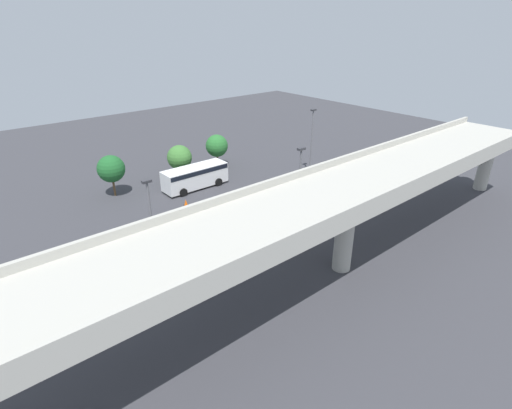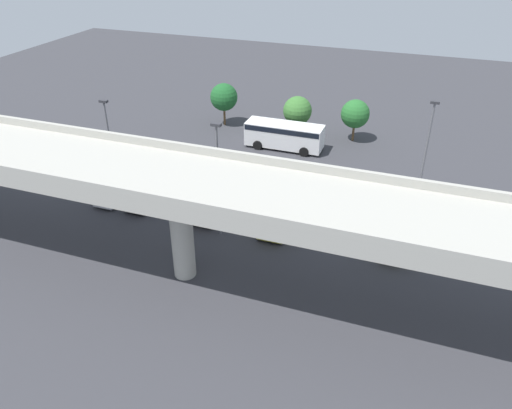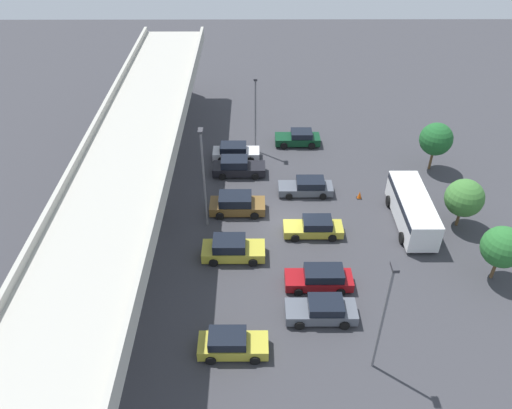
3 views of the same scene
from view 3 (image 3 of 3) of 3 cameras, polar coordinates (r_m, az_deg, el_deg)
The scene contains 20 objects.
ground_plane at distance 41.15m, azimuth 3.44°, elevation -2.03°, with size 109.46×109.46×0.00m, color #38383D.
highway_overpass at distance 38.38m, azimuth -13.97°, elevation 5.60°, with size 52.53×6.73×7.93m.
parked_car_0 at distance 31.66m, azimuth -2.81°, elevation -15.61°, with size 2.00×4.30×1.59m.
parked_car_1 at distance 33.64m, azimuth 7.56°, elevation -11.88°, with size 2.11×4.69×1.52m.
parked_car_2 at distance 35.58m, azimuth 7.35°, elevation -8.36°, with size 2.01×4.74×1.55m.
parked_car_3 at distance 37.46m, azimuth -2.73°, elevation -5.10°, with size 2.23×4.70×1.70m.
parked_car_4 at distance 39.75m, azimuth 6.67°, elevation -2.61°, with size 1.99×4.69×1.49m.
parked_car_5 at distance 41.73m, azimuth -2.22°, elevation 0.06°, with size 2.26×4.62×1.69m.
parked_car_6 at distance 44.17m, azimuth 5.83°, elevation 2.01°, with size 2.01×4.77×1.46m.
parked_car_7 at distance 46.48m, azimuth -2.11°, elevation 4.31°, with size 2.10×4.87×1.70m.
parked_car_8 at distance 48.91m, azimuth -2.38°, elevation 6.04°, with size 2.04×4.53×1.53m.
parked_car_9 at distance 51.39m, azimuth 4.86°, elevation 7.56°, with size 2.09×4.54×1.52m.
shuttle_bus at distance 41.97m, azimuth 17.46°, elevation -0.40°, with size 7.79×2.74×2.58m.
lamp_post_near_aisle at distance 28.66m, azimuth 14.47°, elevation -11.78°, with size 0.70×0.35×8.33m.
lamp_post_mid_lot at distance 38.03m, azimuth -6.01°, elevation 3.63°, with size 0.70×0.35×8.77m.
lamp_post_by_overpass at distance 48.27m, azimuth -0.06°, elevation 10.81°, with size 0.70×0.35×7.74m.
tree_front_left at distance 38.34m, azimuth 26.35°, elevation -4.38°, with size 2.93×2.93×4.39m.
tree_front_centre at distance 42.44m, azimuth 22.71°, elevation 0.69°, with size 3.03×3.03×4.24m.
tree_front_right at distance 48.87m, azimuth 19.88°, elevation 7.03°, with size 3.01×3.01×4.71m.
traffic_cone at distance 44.47m, azimuth 11.75°, elevation 1.06°, with size 0.44×0.44×0.70m.
Camera 3 is at (-31.88, 2.60, 25.90)m, focal length 35.00 mm.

